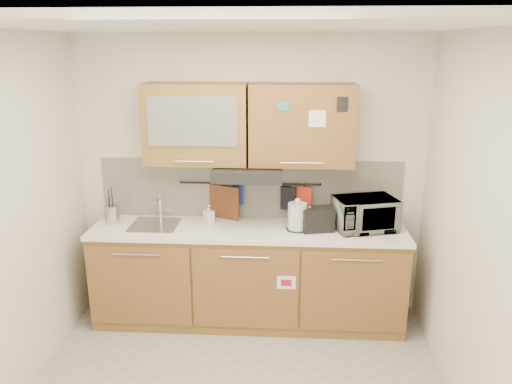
# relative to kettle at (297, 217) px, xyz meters

# --- Properties ---
(ceiling) EXTENTS (3.20, 3.20, 0.00)m
(ceiling) POSITION_rel_kettle_xyz_m (-0.44, -1.17, 1.56)
(ceiling) COLOR white
(ceiling) RESTS_ON wall_back
(wall_back) EXTENTS (3.20, 0.00, 3.20)m
(wall_back) POSITION_rel_kettle_xyz_m (-0.44, 0.33, 0.26)
(wall_back) COLOR silver
(wall_back) RESTS_ON ground
(wall_right) EXTENTS (0.00, 3.00, 3.00)m
(wall_right) POSITION_rel_kettle_xyz_m (1.16, -1.17, 0.26)
(wall_right) COLOR silver
(wall_right) RESTS_ON ground
(base_cabinet) EXTENTS (2.80, 0.64, 0.88)m
(base_cabinet) POSITION_rel_kettle_xyz_m (-0.44, 0.02, -0.63)
(base_cabinet) COLOR olive
(base_cabinet) RESTS_ON floor
(countertop) EXTENTS (2.82, 0.62, 0.04)m
(countertop) POSITION_rel_kettle_xyz_m (-0.44, 0.02, -0.14)
(countertop) COLOR white
(countertop) RESTS_ON base_cabinet
(backsplash) EXTENTS (2.80, 0.02, 0.56)m
(backsplash) POSITION_rel_kettle_xyz_m (-0.44, 0.32, 0.16)
(backsplash) COLOR silver
(backsplash) RESTS_ON countertop
(upper_cabinets) EXTENTS (1.82, 0.37, 0.70)m
(upper_cabinets) POSITION_rel_kettle_xyz_m (-0.44, 0.15, 0.79)
(upper_cabinets) COLOR olive
(upper_cabinets) RESTS_ON wall_back
(range_hood) EXTENTS (0.60, 0.46, 0.10)m
(range_hood) POSITION_rel_kettle_xyz_m (-0.44, 0.08, 0.38)
(range_hood) COLOR black
(range_hood) RESTS_ON upper_cabinets
(sink) EXTENTS (0.42, 0.40, 0.26)m
(sink) POSITION_rel_kettle_xyz_m (-1.29, 0.04, -0.11)
(sink) COLOR silver
(sink) RESTS_ON countertop
(utensil_rail) EXTENTS (1.30, 0.02, 0.02)m
(utensil_rail) POSITION_rel_kettle_xyz_m (-0.44, 0.28, 0.22)
(utensil_rail) COLOR black
(utensil_rail) RESTS_ON backsplash
(utensil_crock) EXTENTS (0.15, 0.15, 0.33)m
(utensil_crock) POSITION_rel_kettle_xyz_m (-1.69, 0.08, -0.03)
(utensil_crock) COLOR #AFAEB3
(utensil_crock) RESTS_ON countertop
(kettle) EXTENTS (0.21, 0.19, 0.29)m
(kettle) POSITION_rel_kettle_xyz_m (0.00, 0.00, 0.00)
(kettle) COLOR silver
(kettle) RESTS_ON countertop
(toaster) EXTENTS (0.31, 0.22, 0.21)m
(toaster) POSITION_rel_kettle_xyz_m (0.17, -0.01, -0.01)
(toaster) COLOR black
(toaster) RESTS_ON countertop
(microwave) EXTENTS (0.60, 0.48, 0.29)m
(microwave) POSITION_rel_kettle_xyz_m (0.59, 0.05, 0.03)
(microwave) COLOR #999999
(microwave) RESTS_ON countertop
(soap_bottle) EXTENTS (0.11, 0.11, 0.18)m
(soap_bottle) POSITION_rel_kettle_xyz_m (-0.81, 0.13, -0.03)
(soap_bottle) COLOR #999999
(soap_bottle) RESTS_ON countertop
(cutting_board) EXTENTS (0.31, 0.15, 0.40)m
(cutting_board) POSITION_rel_kettle_xyz_m (-0.69, 0.26, 0.00)
(cutting_board) COLOR brown
(cutting_board) RESTS_ON utensil_rail
(oven_mitt) EXTENTS (0.11, 0.07, 0.18)m
(oven_mitt) POSITION_rel_kettle_xyz_m (-0.55, 0.26, 0.11)
(oven_mitt) COLOR navy
(oven_mitt) RESTS_ON utensil_rail
(dark_pouch) EXTENTS (0.15, 0.08, 0.22)m
(dark_pouch) POSITION_rel_kettle_xyz_m (-0.08, 0.26, 0.09)
(dark_pouch) COLOR black
(dark_pouch) RESTS_ON utensil_rail
(pot_holder) EXTENTS (0.14, 0.06, 0.17)m
(pot_holder) POSITION_rel_kettle_xyz_m (0.06, 0.26, 0.12)
(pot_holder) COLOR red
(pot_holder) RESTS_ON utensil_rail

